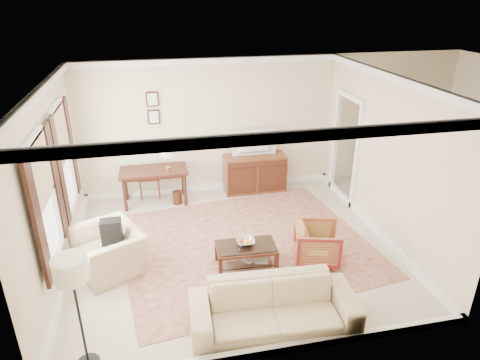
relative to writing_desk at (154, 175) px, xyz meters
name	(u,v)px	position (x,y,z in m)	size (l,w,h in m)	color
room_shell	(231,110)	(1.25, -2.06, 1.83)	(5.51, 5.01, 2.91)	beige
annex_bedroom	(425,182)	(5.74, -0.91, -0.30)	(3.00, 2.70, 2.90)	beige
window_front	(45,201)	(-1.45, -2.76, 0.91)	(0.12, 1.56, 1.80)	#CCB284
window_rear	(64,159)	(-1.45, -1.16, 0.91)	(0.12, 1.56, 1.80)	#CCB284
doorway	(345,150)	(3.96, -0.56, 0.43)	(0.10, 1.12, 2.25)	white
rug	(245,244)	(1.49, -2.02, -0.64)	(4.19, 3.59, 0.01)	maroon
writing_desk	(154,175)	(0.00, 0.00, 0.00)	(1.38, 0.69, 0.75)	#431F13
desk_chair	(149,174)	(-0.11, 0.35, -0.12)	(0.45, 0.45, 1.05)	brown
desk_lamp	(167,157)	(0.30, 0.00, 0.36)	(0.32, 0.32, 0.50)	silver
framed_prints	(153,108)	(0.10, 0.41, 1.30)	(0.25, 0.04, 0.68)	#431F13
sideboard	(255,173)	(2.19, 0.15, -0.23)	(1.35, 0.52, 0.83)	brown
tv	(255,135)	(2.19, 0.13, 0.65)	(0.93, 0.54, 0.12)	black
coffee_table	(246,251)	(1.36, -2.65, -0.34)	(0.98, 0.60, 0.41)	#431F13
fruit_bowl	(245,241)	(1.36, -2.60, -0.18)	(0.42, 0.42, 0.10)	silver
book_a	(242,259)	(1.30, -2.68, -0.48)	(0.28, 0.04, 0.38)	brown
book_b	(255,258)	(1.50, -2.67, -0.48)	(0.28, 0.03, 0.38)	brown
striped_armchair	(317,242)	(2.54, -2.74, -0.28)	(0.71, 0.66, 0.73)	maroon
club_armchair	(108,244)	(-0.79, -2.26, -0.17)	(1.08, 0.70, 0.95)	tan
backpack	(111,229)	(-0.71, -2.25, 0.08)	(0.32, 0.22, 0.40)	black
sofa	(274,301)	(1.42, -4.06, -0.21)	(2.20, 0.64, 0.86)	tan
floor_lamp	(72,277)	(-0.95, -4.20, 0.64)	(0.38, 0.38, 1.53)	black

